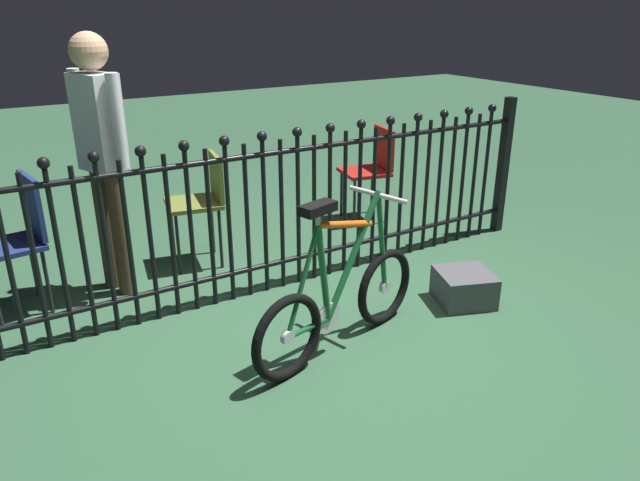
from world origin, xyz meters
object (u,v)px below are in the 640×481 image
Objects in this scene: chair_olive at (203,197)px; person_visitor at (101,144)px; chair_navy at (20,232)px; bicycle at (340,300)px; display_crate at (464,287)px; chair_red at (372,165)px.

chair_olive is 0.84m from person_visitor.
chair_navy is at bearing 178.06° from person_visitor.
display_crate is (0.99, 0.04, -0.20)m from bicycle.
person_visitor is (0.54, -0.02, 0.48)m from chair_navy.
display_crate is (-0.45, -1.63, -0.39)m from chair_red.
display_crate is at bearing -30.06° from chair_navy.
chair_olive is 0.49× the size of person_visitor.
chair_navy is at bearing -175.08° from chair_olive.
person_visitor is at bearing -169.67° from chair_olive.
chair_navy is 0.73m from person_visitor.
chair_navy is (-1.41, 1.43, 0.22)m from bicycle.
chair_navy is 0.52× the size of person_visitor.
chair_navy is 2.80m from display_crate.
bicycle is 1.56m from chair_olive.
chair_olive is 1.95m from display_crate.
person_visitor is 4.93× the size of display_crate.
person_visitor reaches higher than chair_navy.
bicycle is 1.01m from display_crate.
display_crate is at bearing -105.33° from chair_red.
display_crate is (2.40, -1.39, -0.41)m from chair_navy.
person_visitor reaches higher than chair_red.
chair_olive is 1.23m from chair_navy.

